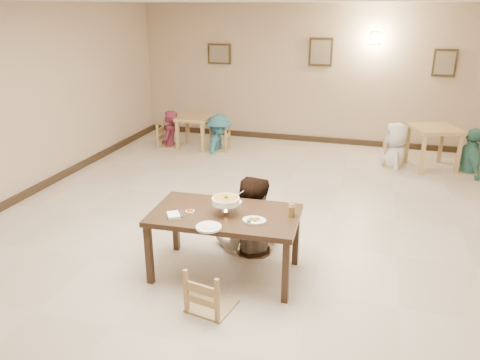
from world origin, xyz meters
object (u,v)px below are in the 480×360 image
(bg_chair_ll, at_px, (169,125))
(drink_glass, at_px, (292,210))
(chair_near, at_px, (211,268))
(curry_warmer, at_px, (226,201))
(chair_far, at_px, (255,210))
(bg_diner_a, at_px, (169,111))
(bg_diner_c, at_px, (398,123))
(bg_chair_rr, at_px, (472,148))
(bg_chair_rl, at_px, (395,143))
(bg_chair_lr, at_px, (219,130))
(bg_diner_d, at_px, (476,128))
(main_diner, at_px, (251,177))
(main_table, at_px, (225,219))
(bg_table_left, at_px, (195,123))
(bg_table_right, at_px, (434,135))
(bg_diner_b, at_px, (219,115))

(bg_chair_ll, bearing_deg, drink_glass, -149.58)
(chair_near, xyz_separation_m, curry_warmer, (-0.05, 0.63, 0.47))
(chair_far, xyz_separation_m, drink_glass, (0.59, -0.68, 0.36))
(bg_diner_a, xyz_separation_m, bg_diner_c, (4.73, 0.04, 0.04))
(bg_chair_ll, height_order, bg_chair_rr, bg_chair_ll)
(bg_chair_rl, bearing_deg, bg_chair_rr, -97.58)
(chair_near, distance_m, bg_chair_lr, 5.65)
(bg_chair_rr, height_order, bg_diner_d, bg_diner_d)
(main_diner, bearing_deg, main_table, 73.97)
(drink_glass, bearing_deg, bg_chair_rr, 60.53)
(bg_chair_ll, height_order, bg_diner_a, bg_diner_a)
(bg_chair_lr, relative_size, bg_diner_c, 0.53)
(bg_table_left, bearing_deg, bg_diner_c, -0.42)
(bg_chair_lr, bearing_deg, drink_glass, 22.46)
(chair_near, height_order, bg_diner_c, bg_diner_c)
(bg_table_right, bearing_deg, bg_chair_ll, -179.60)
(bg_chair_rl, bearing_deg, bg_diner_c, -95.09)
(bg_chair_rl, xyz_separation_m, bg_diner_d, (1.35, -0.06, 0.41))
(bg_table_left, bearing_deg, bg_diner_a, -172.42)
(bg_table_left, height_order, bg_diner_b, bg_diner_b)
(bg_diner_c, bearing_deg, chair_far, -33.64)
(bg_table_left, height_order, bg_chair_rr, bg_chair_rr)
(bg_table_right, distance_m, bg_chair_rr, 0.70)
(chair_far, height_order, bg_diner_a, bg_diner_a)
(drink_glass, height_order, bg_chair_rl, drink_glass)
(bg_chair_rl, relative_size, bg_diner_b, 0.57)
(chair_far, height_order, main_diner, main_diner)
(chair_near, relative_size, bg_chair_rr, 0.97)
(chair_near, xyz_separation_m, bg_diner_d, (3.22, 5.31, 0.39))
(bg_diner_b, bearing_deg, bg_diner_a, 86.30)
(bg_table_left, distance_m, bg_diner_a, 0.62)
(bg_table_left, xyz_separation_m, bg_table_right, (4.85, -0.04, 0.10))
(bg_diner_d, bearing_deg, chair_far, 130.59)
(bg_diner_a, height_order, bg_diner_c, bg_diner_c)
(drink_glass, xyz_separation_m, bg_diner_a, (-3.53, 4.54, -0.04))
(main_table, xyz_separation_m, main_diner, (0.11, 0.70, 0.27))
(curry_warmer, distance_m, bg_chair_ll, 5.49)
(bg_chair_ll, bearing_deg, curry_warmer, -156.42)
(main_table, xyz_separation_m, bg_chair_lr, (-1.67, 4.70, -0.24))
(chair_far, height_order, bg_diner_d, bg_diner_d)
(chair_far, height_order, bg_diner_c, bg_diner_c)
(bg_diner_a, bearing_deg, bg_chair_ll, 172.95)
(chair_far, bearing_deg, bg_chair_lr, 96.05)
(bg_diner_d, bearing_deg, bg_table_left, 79.00)
(bg_chair_rl, distance_m, bg_diner_d, 1.41)
(bg_table_left, bearing_deg, bg_chair_rl, -0.42)
(bg_chair_lr, relative_size, bg_chair_rr, 0.95)
(bg_chair_ll, xyz_separation_m, bg_chair_lr, (1.13, 0.04, -0.05))
(chair_near, bearing_deg, bg_diner_a, -50.60)
(bg_chair_rl, height_order, bg_diner_d, bg_diner_d)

